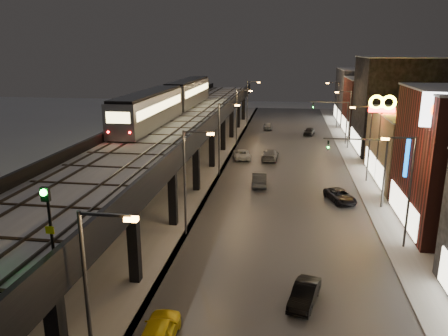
{
  "coord_description": "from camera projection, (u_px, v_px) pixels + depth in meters",
  "views": [
    {
      "loc": [
        7.54,
        -20.49,
        15.36
      ],
      "look_at": [
        2.03,
        16.67,
        5.0
      ],
      "focal_mm": 35.0,
      "sensor_mm": 36.0,
      "label": 1
    }
  ],
  "objects": [
    {
      "name": "streetlight_left_2",
      "position": [
        221.0,
        134.0,
        52.92
      ],
      "size": [
        2.57,
        0.28,
        9.0
      ],
      "color": "#38383A",
      "rests_on": "ground"
    },
    {
      "name": "car_mid_silver",
      "position": [
        241.0,
        154.0,
        62.27
      ],
      "size": [
        3.21,
        5.28,
        1.37
      ],
      "primitive_type": "imported",
      "rotation": [
        0.0,
        0.0,
        3.34
      ],
      "color": "white",
      "rests_on": "ground"
    },
    {
      "name": "road_surface",
      "position": [
        286.0,
        169.0,
        57.0
      ],
      "size": [
        17.0,
        120.0,
        0.06
      ],
      "primitive_type": "cube",
      "color": "#46474D",
      "rests_on": "ground"
    },
    {
      "name": "rail_signal",
      "position": [
        48.0,
        209.0,
        17.91
      ],
      "size": [
        0.38,
        0.45,
        3.31
      ],
      "color": "black",
      "rests_on": "viaduct_trackbed"
    },
    {
      "name": "building_d",
      "position": [
        400.0,
        105.0,
        65.19
      ],
      "size": [
        12.2,
        13.2,
        14.16
      ],
      "color": "black",
      "rests_on": "ground"
    },
    {
      "name": "sign_citgo",
      "position": [
        437.0,
        130.0,
        32.25
      ],
      "size": [
        2.58,
        0.39,
        12.26
      ],
      "color": "#38383A",
      "rests_on": "ground"
    },
    {
      "name": "car_mid_dark",
      "position": [
        270.0,
        155.0,
        61.62
      ],
      "size": [
        2.4,
        5.29,
        1.5
      ],
      "primitive_type": "imported",
      "rotation": [
        0.0,
        0.0,
        3.08
      ],
      "color": "slate",
      "rests_on": "ground"
    },
    {
      "name": "viaduct_parapet_streetside",
      "position": [
        213.0,
        120.0,
        53.62
      ],
      "size": [
        0.3,
        100.0,
        1.1
      ],
      "primitive_type": "cube",
      "color": "black",
      "rests_on": "elevated_viaduct"
    },
    {
      "name": "building_f",
      "position": [
        368.0,
        96.0,
        92.29
      ],
      "size": [
        12.2,
        16.2,
        11.16
      ],
      "color": "#373940",
      "rests_on": "ground"
    },
    {
      "name": "under_viaduct_pavement",
      "position": [
        185.0,
        165.0,
        58.91
      ],
      "size": [
        11.0,
        120.0,
        0.06
      ],
      "primitive_type": "cube",
      "color": "#9FA1A8",
      "rests_on": "ground"
    },
    {
      "name": "streetlight_left_3",
      "position": [
        238.0,
        113.0,
        70.09
      ],
      "size": [
        2.57,
        0.28,
        9.0
      ],
      "color": "#38383A",
      "rests_on": "ground"
    },
    {
      "name": "car_taxi",
      "position": [
        159.0,
        333.0,
        23.15
      ],
      "size": [
        1.93,
        4.47,
        1.5
      ],
      "primitive_type": "imported",
      "rotation": [
        0.0,
        0.0,
        3.18
      ],
      "color": "yellow",
      "rests_on": "ground"
    },
    {
      "name": "streetlight_right_2",
      "position": [
        367.0,
        138.0,
        50.5
      ],
      "size": [
        2.56,
        0.28,
        9.0
      ],
      "color": "#38383A",
      "rests_on": "ground"
    },
    {
      "name": "streetlight_right_3",
      "position": [
        348.0,
        115.0,
        67.66
      ],
      "size": [
        2.56,
        0.28,
        9.0
      ],
      "color": "#38383A",
      "rests_on": "ground"
    },
    {
      "name": "streetlight_left_0",
      "position": [
        93.0,
        294.0,
        18.59
      ],
      "size": [
        2.57,
        0.28,
        9.0
      ],
      "color": "#38383A",
      "rests_on": "ground"
    },
    {
      "name": "sidewalk_right",
      "position": [
        365.0,
        172.0,
        55.58
      ],
      "size": [
        4.0,
        120.0,
        0.14
      ],
      "primitive_type": "cube",
      "color": "#9FA1A8",
      "rests_on": "ground"
    },
    {
      "name": "car_onc_dark",
      "position": [
        340.0,
        196.0,
        44.87
      ],
      "size": [
        3.45,
        4.89,
        1.24
      ],
      "primitive_type": "imported",
      "rotation": [
        0.0,
        0.0,
        0.35
      ],
      "color": "black",
      "rests_on": "ground"
    },
    {
      "name": "streetlight_left_4",
      "position": [
        249.0,
        100.0,
        87.25
      ],
      "size": [
        2.57,
        0.28,
        9.0
      ],
      "color": "#38383A",
      "rests_on": "ground"
    },
    {
      "name": "ground",
      "position": [
        145.0,
        329.0,
        24.69
      ],
      "size": [
        220.0,
        220.0,
        0.0
      ],
      "primitive_type": "plane",
      "color": "silver"
    },
    {
      "name": "elevated_viaduct",
      "position": [
        178.0,
        129.0,
        54.41
      ],
      "size": [
        9.0,
        100.0,
        6.3
      ],
      "color": "black",
      "rests_on": "ground"
    },
    {
      "name": "traffic_light_rig_a",
      "position": [
        373.0,
        164.0,
        42.24
      ],
      "size": [
        6.1,
        0.34,
        7.0
      ],
      "color": "#38383A",
      "rests_on": "ground"
    },
    {
      "name": "building_c",
      "position": [
        430.0,
        148.0,
        50.73
      ],
      "size": [
        12.2,
        15.2,
        8.16
      ],
      "color": "#72624A",
      "rests_on": "ground"
    },
    {
      "name": "car_far_white",
      "position": [
        268.0,
        126.0,
        84.9
      ],
      "size": [
        1.8,
        4.07,
        1.36
      ],
      "primitive_type": "imported",
      "rotation": [
        0.0,
        0.0,
        3.19
      ],
      "color": "gray",
      "rests_on": "ground"
    },
    {
      "name": "traffic_light_rig_b",
      "position": [
        340.0,
        117.0,
        70.84
      ],
      "size": [
        6.1,
        0.34,
        7.0
      ],
      "color": "#38383A",
      "rests_on": "ground"
    },
    {
      "name": "car_near_white",
      "position": [
        259.0,
        179.0,
        50.2
      ],
      "size": [
        1.97,
        4.77,
        1.54
      ],
      "primitive_type": "imported",
      "rotation": [
        0.0,
        0.0,
        3.22
      ],
      "color": "#44474A",
      "rests_on": "ground"
    },
    {
      "name": "subway_train",
      "position": [
        172.0,
        99.0,
        60.33
      ],
      "size": [
        3.22,
        39.43,
        3.85
      ],
      "color": "gray",
      "rests_on": "viaduct_trackbed"
    },
    {
      "name": "streetlight_right_1",
      "position": [
        407.0,
        185.0,
        33.33
      ],
      "size": [
        2.56,
        0.28,
        9.0
      ],
      "color": "#38383A",
      "rests_on": "ground"
    },
    {
      "name": "streetlight_left_1",
      "position": [
        188.0,
        176.0,
        35.76
      ],
      "size": [
        2.57,
        0.28,
        9.0
      ],
      "color": "#38383A",
      "rests_on": "ground"
    },
    {
      "name": "sign_mcdonalds",
      "position": [
        382.0,
        112.0,
        49.33
      ],
      "size": [
        3.04,
        0.4,
        10.26
      ],
      "color": "#38383A",
      "rests_on": "ground"
    },
    {
      "name": "streetlight_right_4",
      "position": [
        336.0,
        102.0,
        84.83
      ],
      "size": [
        2.56,
        0.28,
        9.0
      ],
      "color": "#38383A",
      "rests_on": "ground"
    },
    {
      "name": "viaduct_trackbed",
      "position": [
        178.0,
        123.0,
        54.33
      ],
      "size": [
        8.4,
        100.0,
        0.32
      ],
      "color": "#B2B7C1",
      "rests_on": "elevated_viaduct"
    },
    {
      "name": "sign_carwash",
      "position": [
        413.0,
        165.0,
        37.99
      ],
      "size": [
        1.51,
        0.35,
        7.84
      ],
      "color": "#38383A",
      "rests_on": "ground"
    },
    {
      "name": "car_onc_silver",
      "position": [
        304.0,
        295.0,
        26.94
      ],
      "size": [
        2.29,
        4.11,
        1.28
      ],
      "primitive_type": "imported",
      "rotation": [
        0.0,
        0.0,
        -0.25
      ],
      "color": "black",
      "rests_on": "ground"
    },
    {
      "name": "car_onc_red",
      "position": [
        309.0,
        132.0,
        79.28
      ],
      "size": [
        2.34,
        4.19,
        1.35
      ],
      "primitive_type": "imported",
      "rotation": [
        0.0,
        0.0,
        -0.2
      ],
      "color": "black",
      "rests_on": "ground"
    },
    {
      "name": "building_e",
      "position": [
        380.0,
        107.0,
        79.08
      ],
      "size": [
        12.2,
        12.2,
        10.16
      ],
      "color": "#5A1C18",
      "rests_on": "ground"
    },
    {
      "name": "viaduct_parapet_far",
      "position": [
        145.0,
        118.0,
        54.85
      ],
      "size": [
        0.3,
        100.0,
        1.1
      ],
      "primitive_type": "cube",
      "color": "black",
      "rests_on": "elevated_viaduct"
    }
  ]
}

